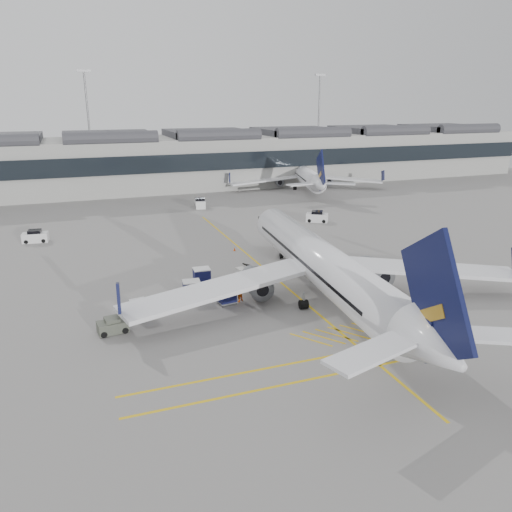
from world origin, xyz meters
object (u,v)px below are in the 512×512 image
object	(u,v)px
baggage_cart_a	(192,289)
ramp_agent_a	(253,285)
belt_loader	(249,275)
airliner_main	(324,266)
ramp_agent_b	(238,292)
pushback_tug	(113,326)

from	to	relation	value
baggage_cart_a	ramp_agent_a	size ratio (longest dim) A/B	1.13
belt_loader	airliner_main	bearing A→B (deg)	-71.60
baggage_cart_a	ramp_agent_b	xyz separation A→B (m)	(4.15, -2.27, -0.03)
belt_loader	ramp_agent_b	world-z (taller)	ramp_agent_b
belt_loader	ramp_agent_a	bearing A→B (deg)	-119.42
airliner_main	pushback_tug	distance (m)	20.61
belt_loader	ramp_agent_a	world-z (taller)	belt_loader
pushback_tug	airliner_main	bearing A→B (deg)	-5.57
airliner_main	belt_loader	world-z (taller)	airliner_main
airliner_main	baggage_cart_a	size ratio (longest dim) A/B	22.21
belt_loader	ramp_agent_a	xyz separation A→B (m)	(-0.97, -3.86, 0.33)
airliner_main	pushback_tug	xyz separation A→B (m)	(-20.41, -0.67, -2.82)
baggage_cart_a	airliner_main	bearing A→B (deg)	-12.36
baggage_cart_a	pushback_tug	distance (m)	9.52
airliner_main	baggage_cart_a	bearing A→B (deg)	165.88
belt_loader	ramp_agent_b	distance (m)	6.36
belt_loader	ramp_agent_b	bearing A→B (deg)	-134.72
belt_loader	pushback_tug	size ratio (longest dim) A/B	1.81
pushback_tug	ramp_agent_b	bearing A→B (deg)	5.23
baggage_cart_a	ramp_agent_b	world-z (taller)	ramp_agent_b
belt_loader	pushback_tug	bearing A→B (deg)	-166.94
belt_loader	ramp_agent_a	size ratio (longest dim) A/B	2.72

